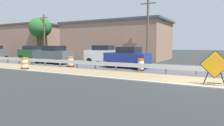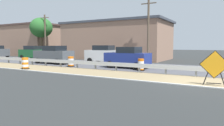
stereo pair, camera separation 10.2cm
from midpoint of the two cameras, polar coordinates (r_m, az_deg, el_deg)
The scene contains 18 objects.
ground_plane at distance 12.78m, azimuth 23.61°, elevation -5.04°, with size 160.00×160.00×0.00m, color #2B2D2D.
median_dirt_strip at distance 13.38m, azimuth 23.89°, elevation -4.60°, with size 3.63×120.00×0.01m, color #8E7A56.
far_lane_asphalt at distance 19.07m, azimuth 25.58°, elevation -1.89°, with size 7.89×120.00×0.00m, color #4C4C51.
curb_near_edge at distance 11.50m, azimuth 22.95°, elevation -6.08°, with size 0.20×120.00×0.11m, color #ADADA8.
guardrail_median at distance 15.09m, azimuth 18.30°, elevation -1.39°, with size 0.18×57.76×0.71m.
warning_sign_diamond at distance 12.03m, azimuth 26.48°, elevation -0.79°, with size 0.24×1.48×1.88m.
traffic_barrel_nearest at distance 17.19m, azimuth 7.84°, elevation -0.64°, with size 0.63×0.63×1.00m.
traffic_barrel_close at distance 20.67m, azimuth -11.64°, elevation 0.26°, with size 0.72×0.72×1.00m.
traffic_barrel_mid at distance 19.75m, azimuth -23.29°, elevation -0.24°, with size 0.69×0.69×1.02m.
car_lead_near_lane at distance 24.49m, azimuth -16.21°, elevation 2.26°, with size 2.21×4.69×2.05m.
car_mid_far_lane at distance 32.48m, azimuth -21.29°, elevation 2.73°, with size 2.10×4.71×2.02m.
car_trailing_far_lane at distance 19.09m, azimuth 4.19°, elevation 1.58°, with size 2.24×4.12×1.97m.
car_distant_c at distance 23.90m, azimuth -2.29°, elevation 2.44°, with size 2.20×4.66×2.09m.
roadside_shop_near at distance 31.85m, azimuth 0.98°, elevation 6.31°, with size 8.52×16.04×5.64m.
roadside_shop_far at distance 46.31m, azimuth -22.45°, elevation 5.86°, with size 8.35×15.23×6.15m.
utility_pole_near at distance 24.33m, azimuth 9.80°, elevation 9.00°, with size 0.24×1.80×7.38m.
utility_pole_mid at distance 35.73m, azimuth -18.43°, elevation 7.29°, with size 0.24×1.80×7.06m.
tree_roadside at distance 37.62m, azimuth -19.43°, elevation 9.25°, with size 3.80×3.80×6.81m.
Camera 1 is at (-12.56, -1.17, 2.15)m, focal length 32.82 mm.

